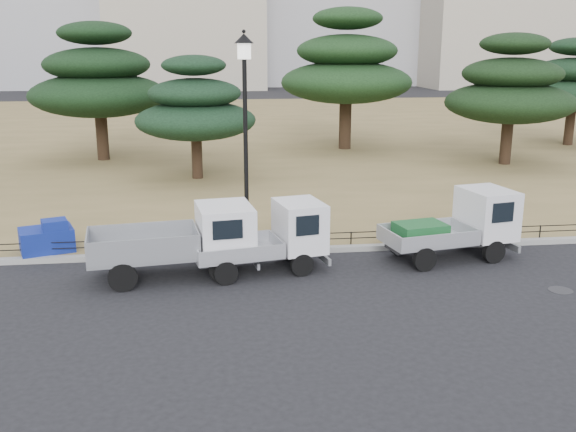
{
  "coord_description": "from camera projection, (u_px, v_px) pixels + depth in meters",
  "views": [
    {
      "loc": [
        -2.1,
        -15.32,
        5.91
      ],
      "look_at": [
        0.0,
        2.0,
        1.3
      ],
      "focal_mm": 40.0,
      "sensor_mm": 36.0,
      "label": 1
    }
  ],
  "objects": [
    {
      "name": "curb",
      "position": [
        286.0,
        251.0,
        18.93
      ],
      "size": [
        120.0,
        0.25,
        0.16
      ],
      "primitive_type": "cube",
      "color": "gray",
      "rests_on": "ground"
    },
    {
      "name": "pine_east_near",
      "position": [
        511.0,
        89.0,
        31.68
      ],
      "size": [
        6.39,
        6.39,
        6.45
      ],
      "color": "black",
      "rests_on": "lawn"
    },
    {
      "name": "street_lamp",
      "position": [
        245.0,
        107.0,
        18.01
      ],
      "size": [
        0.55,
        0.55,
        6.12
      ],
      "color": "black",
      "rests_on": "lawn"
    },
    {
      "name": "lawn",
      "position": [
        240.0,
        131.0,
        45.8
      ],
      "size": [
        120.0,
        56.0,
        0.15
      ],
      "primitive_type": "cube",
      "color": "olive",
      "rests_on": "ground"
    },
    {
      "name": "truck_large",
      "position": [
        182.0,
        238.0,
        16.85
      ],
      "size": [
        4.44,
        2.21,
        1.86
      ],
      "rotation": [
        0.0,
        0.0,
        0.14
      ],
      "color": "black",
      "rests_on": "ground"
    },
    {
      "name": "truck_kei_rear",
      "position": [
        458.0,
        225.0,
        18.33
      ],
      "size": [
        3.97,
        2.25,
        1.96
      ],
      "rotation": [
        0.0,
        0.0,
        0.19
      ],
      "color": "black",
      "rests_on": "ground"
    },
    {
      "name": "pine_center_right",
      "position": [
        346.0,
        68.0,
        36.35
      ],
      "size": [
        7.48,
        7.48,
        7.93
      ],
      "color": "black",
      "rests_on": "lawn"
    },
    {
      "name": "pine_east_far",
      "position": [
        574.0,
        84.0,
        38.08
      ],
      "size": [
        6.28,
        6.28,
        6.31
      ],
      "color": "black",
      "rests_on": "lawn"
    },
    {
      "name": "truck_kei_front",
      "position": [
        269.0,
        238.0,
        17.27
      ],
      "size": [
        3.74,
        2.15,
        1.86
      ],
      "rotation": [
        0.0,
        0.0,
        0.2
      ],
      "color": "black",
      "rests_on": "ground"
    },
    {
      "name": "pine_west_near",
      "position": [
        98.0,
        81.0,
        32.83
      ],
      "size": [
        7.03,
        7.03,
        7.03
      ],
      "color": "black",
      "rests_on": "lawn"
    },
    {
      "name": "pipe_fence",
      "position": [
        285.0,
        238.0,
        18.98
      ],
      "size": [
        38.0,
        0.04,
        0.4
      ],
      "color": "black",
      "rests_on": "lawn"
    },
    {
      "name": "ground",
      "position": [
        297.0,
        285.0,
        16.45
      ],
      "size": [
        220.0,
        220.0,
        0.0
      ],
      "primitive_type": "plane",
      "color": "black"
    },
    {
      "name": "tarp_pile",
      "position": [
        47.0,
        238.0,
        18.59
      ],
      "size": [
        1.73,
        1.5,
        0.97
      ],
      "rotation": [
        0.0,
        0.0,
        0.34
      ],
      "color": "navy",
      "rests_on": "lawn"
    },
    {
      "name": "manhole",
      "position": [
        561.0,
        290.0,
        16.06
      ],
      "size": [
        0.6,
        0.6,
        0.01
      ],
      "primitive_type": "cylinder",
      "color": "#2D2D30",
      "rests_on": "ground"
    },
    {
      "name": "pine_center_left",
      "position": [
        195.0,
        108.0,
        28.29
      ],
      "size": [
        5.35,
        5.35,
        5.44
      ],
      "color": "black",
      "rests_on": "lawn"
    }
  ]
}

